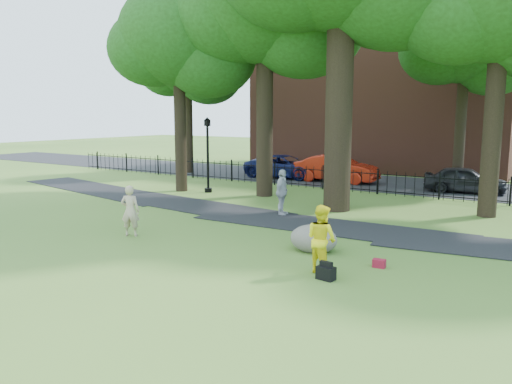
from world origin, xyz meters
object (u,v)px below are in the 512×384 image
Objects in this scene: boulder at (314,237)px; lamppost at (208,156)px; red_sedan at (337,169)px; woman at (130,211)px; man at (321,239)px.

boulder is 12.00m from lamppost.
woman is at bearing 174.79° from red_sedan.
woman is 6.11m from boulder.
man is at bearing -33.33° from lamppost.
woman is 0.97× the size of man.
lamppost is at bearing -94.66° from woman.
boulder is at bearing 168.10° from woman.
man is 17.30m from red_sedan.
man is at bearing 151.88° from woman.
boulder is at bearing -162.79° from red_sedan.
man is 13.85m from lamppost.
man is at bearing -161.58° from red_sedan.
woman is 0.35× the size of red_sedan.
red_sedan is (0.30, 15.90, -0.04)m from woman.
lamppost is (-9.55, 7.12, 1.46)m from boulder.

